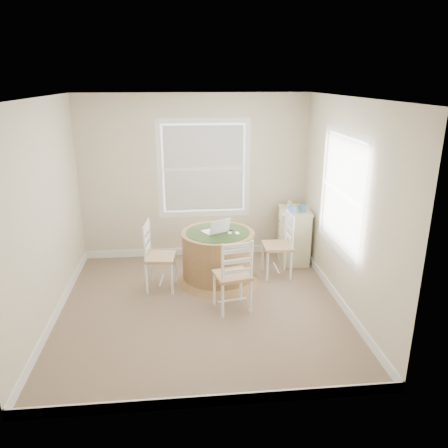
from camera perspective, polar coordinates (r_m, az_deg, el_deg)
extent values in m
cube|color=#876D56|center=(5.73, -2.91, -10.89)|extent=(3.60, 3.60, 0.02)
cube|color=white|center=(5.00, -3.42, 16.27)|extent=(3.60, 3.60, 0.02)
cube|color=beige|center=(6.97, -3.88, 6.03)|extent=(3.60, 0.02, 2.60)
cube|color=beige|center=(3.52, -1.69, -6.78)|extent=(3.60, 0.02, 2.60)
cube|color=beige|center=(5.45, -22.52, 1.05)|extent=(0.02, 3.60, 2.60)
cube|color=beige|center=(5.59, 15.73, 2.22)|extent=(0.02, 3.60, 2.60)
cube|color=white|center=(7.32, -3.67, -3.52)|extent=(3.60, 0.02, 0.12)
cube|color=white|center=(4.22, -1.54, -22.04)|extent=(3.60, 0.02, 0.12)
cube|color=white|center=(5.91, -20.84, -10.48)|extent=(0.02, 3.60, 0.12)
cube|color=white|center=(6.04, 14.52, -9.14)|extent=(0.02, 3.60, 0.12)
cylinder|color=#9E7947|center=(6.27, -0.80, -3.97)|extent=(1.02, 1.02, 0.66)
cone|color=#9E7947|center=(6.42, -0.78, -6.99)|extent=(1.22, 1.22, 0.07)
cylinder|color=#9E7947|center=(6.16, -0.81, -1.22)|extent=(1.04, 1.04, 0.03)
cylinder|color=#34491F|center=(6.15, -0.81, -1.08)|extent=(0.90, 0.90, 0.01)
cone|color=#34491F|center=(6.17, -0.81, -1.57)|extent=(1.00, 1.00, 0.10)
cube|color=white|center=(6.18, -1.24, -0.96)|extent=(0.39, 0.35, 0.02)
cube|color=silver|center=(6.18, -1.24, -0.87)|extent=(0.29, 0.23, 0.00)
cube|color=black|center=(6.03, -0.52, -0.31)|extent=(0.31, 0.21, 0.21)
ellipsoid|color=white|center=(6.09, 0.72, -1.20)|extent=(0.07, 0.10, 0.03)
cube|color=#B7BABF|center=(6.10, 1.75, -1.23)|extent=(0.06, 0.10, 0.02)
cube|color=black|center=(6.20, 0.88, -0.84)|extent=(0.07, 0.06, 0.02)
cube|color=beige|center=(7.02, 9.11, -1.56)|extent=(0.52, 0.66, 0.84)
cube|color=beige|center=(6.89, 9.29, 1.79)|extent=(0.55, 0.70, 0.02)
cube|color=#C7B993|center=(7.08, 6.97, -3.46)|extent=(0.07, 0.52, 0.18)
cube|color=#C7B993|center=(6.99, 7.05, -1.51)|extent=(0.07, 0.52, 0.18)
cube|color=#C7B993|center=(6.91, 7.13, 0.39)|extent=(0.07, 0.52, 0.18)
cube|color=#6191DE|center=(6.71, 8.90, 1.90)|extent=(0.13, 0.13, 0.10)
cube|color=#BBC144|center=(6.97, 9.63, 2.31)|extent=(0.16, 0.12, 0.06)
cube|color=teal|center=(6.76, 10.36, 2.03)|extent=(0.09, 0.09, 0.12)
cylinder|color=beige|center=(7.04, 8.52, 2.67)|extent=(0.07, 0.07, 0.09)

